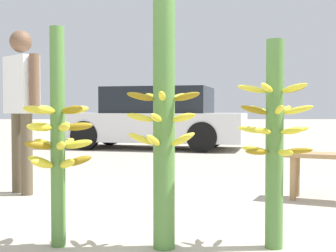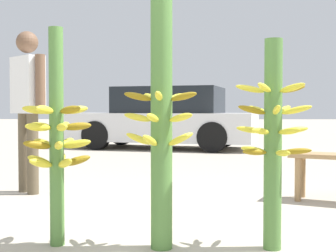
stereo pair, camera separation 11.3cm
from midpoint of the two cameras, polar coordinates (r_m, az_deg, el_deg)
banana_stalk_left at (r=3.04m, az=-12.40°, el=-1.24°), size 0.44×0.44×1.39m
banana_stalk_center at (r=2.89m, az=0.32°, el=0.64°), size 0.46×0.47×1.59m
banana_stalk_right at (r=2.97m, az=13.73°, el=-1.49°), size 0.47×0.47×1.30m
vendor_person at (r=5.04m, az=-16.12°, el=3.47°), size 0.52×0.50×1.67m
parked_car at (r=10.49m, az=-0.11°, el=0.84°), size 4.41×2.61×1.36m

